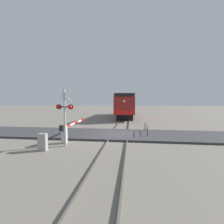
% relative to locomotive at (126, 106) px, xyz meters
% --- Properties ---
extents(ground_plane, '(160.00, 160.00, 0.00)m').
position_rel_locomotive_xyz_m(ground_plane, '(0.00, -15.57, -2.17)').
color(ground_plane, slate).
extents(rail_track_left, '(0.08, 80.00, 0.15)m').
position_rel_locomotive_xyz_m(rail_track_left, '(-0.72, -15.57, -2.10)').
color(rail_track_left, '#59544C').
rests_on(rail_track_left, ground_plane).
extents(rail_track_right, '(0.08, 80.00, 0.15)m').
position_rel_locomotive_xyz_m(rail_track_right, '(0.72, -15.57, -2.10)').
color(rail_track_right, '#59544C').
rests_on(rail_track_right, ground_plane).
extents(road_surface, '(36.00, 4.62, 0.16)m').
position_rel_locomotive_xyz_m(road_surface, '(0.00, -15.57, -2.09)').
color(road_surface, '#38383A').
rests_on(road_surface, ground_plane).
extents(locomotive, '(3.07, 14.68, 4.20)m').
position_rel_locomotive_xyz_m(locomotive, '(0.00, 0.00, 0.00)').
color(locomotive, black).
rests_on(locomotive, ground_plane).
extents(crossing_signal, '(1.18, 0.33, 3.93)m').
position_rel_locomotive_xyz_m(crossing_signal, '(-3.48, -19.42, 0.26)').
color(crossing_signal, '#ADADB2').
rests_on(crossing_signal, ground_plane).
extents(crossing_gate, '(0.36, 5.39, 1.39)m').
position_rel_locomotive_xyz_m(crossing_gate, '(-3.86, -18.09, -1.31)').
color(crossing_gate, silver).
rests_on(crossing_gate, ground_plane).
extents(utility_cabinet, '(0.54, 0.31, 1.08)m').
position_rel_locomotive_xyz_m(utility_cabinet, '(-4.50, -20.48, -1.63)').
color(utility_cabinet, '#999993').
rests_on(utility_cabinet, ground_plane).
extents(guard_railing, '(0.08, 2.47, 0.95)m').
position_rel_locomotive_xyz_m(guard_railing, '(2.37, -15.15, -1.55)').
color(guard_railing, '#4C4742').
rests_on(guard_railing, ground_plane).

